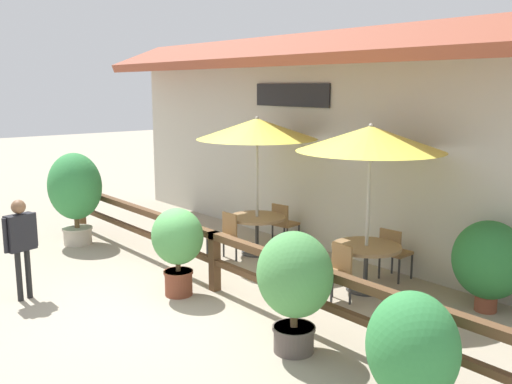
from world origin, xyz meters
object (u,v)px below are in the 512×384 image
object	(u,v)px
potted_plant_tall_tropical	(75,190)
chair_middle_wallside	(394,251)
chair_near_streetside	(224,234)
pedestrian	(21,236)
patio_umbrella_near	(257,129)
potted_plant_entrance_palm	(489,261)
patio_umbrella_middle	(370,139)
dining_table_middle	(366,254)
dining_table_near	(257,224)
chair_near_wallside	(284,222)
potted_plant_small_flowering	(412,351)
potted_plant_broad_leaf	(178,242)
potted_plant_corner_fern	(294,280)
chair_middle_streetside	(336,270)

from	to	relation	value
potted_plant_tall_tropical	chair_middle_wallside	bearing A→B (deg)	30.06
chair_near_streetside	pedestrian	bearing A→B (deg)	-96.82
patio_umbrella_near	potted_plant_entrance_palm	size ratio (longest dim) A/B	1.99
patio_umbrella_middle	dining_table_middle	size ratio (longest dim) A/B	2.43
patio_umbrella_middle	dining_table_middle	distance (m)	1.81
dining_table_near	potted_plant_tall_tropical	world-z (taller)	potted_plant_tall_tropical
chair_near_wallside	potted_plant_small_flowering	distance (m)	6.07
patio_umbrella_near	pedestrian	xyz separation A→B (m)	(-0.41, -4.23, -1.41)
patio_umbrella_near	potted_plant_broad_leaf	world-z (taller)	patio_umbrella_near
chair_near_wallside	potted_plant_broad_leaf	bearing A→B (deg)	98.64
dining_table_middle	potted_plant_corner_fern	distance (m)	2.48
chair_middle_wallside	potted_plant_corner_fern	xyz separation A→B (m)	(0.84, -3.07, 0.41)
chair_middle_streetside	potted_plant_entrance_palm	size ratio (longest dim) A/B	0.66
chair_near_streetside	pedestrian	xyz separation A→B (m)	(-0.36, -3.49, 0.49)
patio_umbrella_middle	chair_middle_streetside	distance (m)	2.04
chair_near_wallside	pedestrian	bearing A→B (deg)	77.04
chair_middle_streetside	pedestrian	distance (m)	4.70
chair_near_wallside	chair_middle_streetside	distance (m)	3.09
potted_plant_broad_leaf	potted_plant_tall_tropical	xyz separation A→B (m)	(-3.79, -0.04, 0.28)
potted_plant_entrance_palm	dining_table_near	bearing A→B (deg)	-170.70
chair_middle_wallside	potted_plant_corner_fern	world-z (taller)	potted_plant_corner_fern
potted_plant_broad_leaf	chair_middle_wallside	bearing A→B (deg)	61.75
patio_umbrella_middle	dining_table_middle	world-z (taller)	patio_umbrella_middle
dining_table_near	potted_plant_corner_fern	size ratio (longest dim) A/B	0.72
patio_umbrella_middle	potted_plant_corner_fern	bearing A→B (deg)	-70.75
patio_umbrella_middle	chair_middle_streetside	xyz separation A→B (m)	(0.05, -0.75, -1.90)
pedestrian	patio_umbrella_middle	bearing A→B (deg)	130.95
dining_table_middle	potted_plant_small_flowering	xyz separation A→B (m)	(2.53, -2.40, 0.08)
patio_umbrella_near	chair_middle_wallside	size ratio (longest dim) A/B	3.00
potted_plant_tall_tropical	pedestrian	world-z (taller)	potted_plant_tall_tropical
patio_umbrella_near	potted_plant_corner_fern	xyz separation A→B (m)	(3.44, -2.29, -1.49)
potted_plant_corner_fern	chair_near_streetside	bearing A→B (deg)	156.05
pedestrian	dining_table_near	bearing A→B (deg)	160.94
chair_near_streetside	chair_middle_wallside	bearing A→B (deg)	28.96
chair_near_streetside	potted_plant_corner_fern	size ratio (longest dim) A/B	0.58
dining_table_near	pedestrian	size ratio (longest dim) A/B	0.70
dining_table_near	chair_near_streetside	bearing A→B (deg)	-93.64
chair_near_wallside	chair_middle_streetside	bearing A→B (deg)	142.97
patio_umbrella_middle	potted_plant_tall_tropical	distance (m)	6.13
chair_near_streetside	dining_table_middle	distance (m)	2.79
patio_umbrella_middle	dining_table_middle	bearing A→B (deg)	63.43
chair_middle_wallside	potted_plant_tall_tropical	world-z (taller)	potted_plant_tall_tropical
chair_near_wallside	chair_middle_streetside	world-z (taller)	same
patio_umbrella_middle	potted_plant_corner_fern	distance (m)	2.88
patio_umbrella_near	potted_plant_entrance_palm	bearing A→B (deg)	9.30
chair_middle_wallside	potted_plant_entrance_palm	distance (m)	1.70
patio_umbrella_near	potted_plant_broad_leaf	distance (m)	2.96
patio_umbrella_near	potted_plant_corner_fern	size ratio (longest dim) A/B	1.75
dining_table_near	potted_plant_corner_fern	distance (m)	4.15
potted_plant_broad_leaf	pedestrian	world-z (taller)	pedestrian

